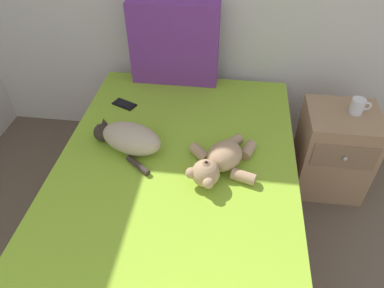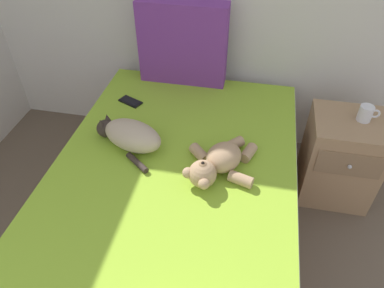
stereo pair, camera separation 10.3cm
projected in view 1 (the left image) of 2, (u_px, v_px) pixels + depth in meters
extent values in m
cube|color=#9E7A56|center=(175.00, 227.00, 2.04)|extent=(1.30, 2.06, 0.33)
cube|color=white|center=(173.00, 196.00, 1.87)|extent=(1.26, 2.00, 0.21)
cube|color=#8CB72D|center=(174.00, 172.00, 1.84)|extent=(1.25, 1.85, 0.02)
cube|color=#72338C|center=(174.00, 44.00, 2.31)|extent=(0.57, 0.14, 0.54)
ellipsoid|color=tan|center=(131.00, 138.00, 1.91)|extent=(0.38, 0.28, 0.15)
sphere|color=#332823|center=(103.00, 132.00, 1.98)|extent=(0.10, 0.10, 0.10)
cone|color=#332823|center=(98.00, 127.00, 1.93)|extent=(0.04, 0.04, 0.04)
cone|color=#332823|center=(104.00, 121.00, 1.96)|extent=(0.04, 0.04, 0.04)
cylinder|color=#332823|center=(138.00, 165.00, 1.84)|extent=(0.15, 0.12, 0.03)
ellipsoid|color=#332823|center=(122.00, 137.00, 2.00)|extent=(0.11, 0.08, 0.04)
ellipsoid|color=tan|center=(225.00, 156.00, 1.81)|extent=(0.25, 0.26, 0.14)
sphere|color=tan|center=(206.00, 173.00, 1.72)|extent=(0.14, 0.14, 0.14)
sphere|color=#8E6B49|center=(206.00, 166.00, 1.69)|extent=(0.05, 0.05, 0.05)
sphere|color=black|center=(206.00, 163.00, 1.68)|extent=(0.02, 0.02, 0.02)
sphere|color=tan|center=(208.00, 183.00, 1.67)|extent=(0.05, 0.05, 0.05)
sphere|color=tan|center=(191.00, 173.00, 1.71)|extent=(0.05, 0.05, 0.05)
cylinder|color=tan|center=(243.00, 177.00, 1.76)|extent=(0.13, 0.09, 0.06)
cylinder|color=tan|center=(248.00, 150.00, 1.90)|extent=(0.09, 0.12, 0.06)
cylinder|color=tan|center=(200.00, 153.00, 1.89)|extent=(0.12, 0.13, 0.06)
cylinder|color=tan|center=(233.00, 142.00, 1.95)|extent=(0.12, 0.12, 0.06)
cube|color=black|center=(124.00, 104.00, 2.26)|extent=(0.16, 0.13, 0.01)
cube|color=black|center=(124.00, 104.00, 2.26)|extent=(0.14, 0.11, 0.00)
cube|color=#9E7A56|center=(333.00, 151.00, 2.34)|extent=(0.43, 0.39, 0.59)
cube|color=#866849|center=(345.00, 157.00, 2.10)|extent=(0.37, 0.01, 0.17)
sphere|color=#B2B2B7|center=(345.00, 159.00, 2.09)|extent=(0.02, 0.02, 0.02)
cylinder|color=silver|center=(357.00, 106.00, 2.12)|extent=(0.08, 0.08, 0.09)
torus|color=silver|center=(367.00, 106.00, 2.11)|extent=(0.06, 0.01, 0.06)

